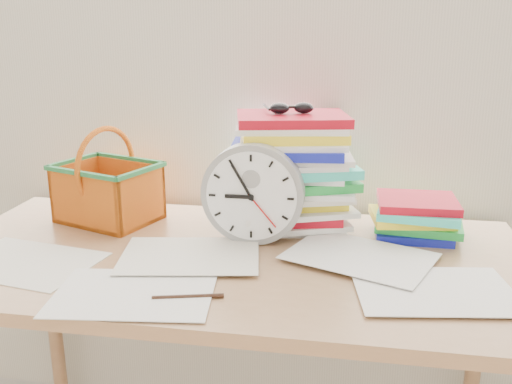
% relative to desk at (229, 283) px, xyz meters
% --- Properties ---
extents(curtain, '(2.40, 0.01, 2.50)m').
position_rel_desk_xyz_m(curtain, '(0.00, 0.38, 0.62)').
color(curtain, silver).
rests_on(curtain, room_shell).
extents(desk, '(1.40, 0.70, 0.75)m').
position_rel_desk_xyz_m(desk, '(0.00, 0.00, 0.00)').
color(desk, '#9F724A').
rests_on(desk, ground).
extents(paper_stack, '(0.37, 0.33, 0.30)m').
position_rel_desk_xyz_m(paper_stack, '(0.12, 0.22, 0.22)').
color(paper_stack, white).
rests_on(paper_stack, desk).
extents(clock, '(0.25, 0.05, 0.25)m').
position_rel_desk_xyz_m(clock, '(0.04, 0.09, 0.20)').
color(clock, gray).
rests_on(clock, desk).
extents(sunglasses, '(0.15, 0.14, 0.03)m').
position_rel_desk_xyz_m(sunglasses, '(0.12, 0.23, 0.39)').
color(sunglasses, black).
rests_on(sunglasses, paper_stack).
extents(book_stack, '(0.25, 0.19, 0.10)m').
position_rel_desk_xyz_m(book_stack, '(0.45, 0.19, 0.13)').
color(book_stack, white).
rests_on(book_stack, desk).
extents(basket, '(0.31, 0.27, 0.25)m').
position_rel_desk_xyz_m(basket, '(-0.38, 0.18, 0.20)').
color(basket, orange).
rests_on(basket, desk).
extents(pen, '(0.14, 0.04, 0.01)m').
position_rel_desk_xyz_m(pen, '(-0.03, -0.24, 0.08)').
color(pen, black).
rests_on(pen, desk).
extents(scattered_papers, '(1.26, 0.42, 0.02)m').
position_rel_desk_xyz_m(scattered_papers, '(0.00, 0.00, 0.08)').
color(scattered_papers, white).
rests_on(scattered_papers, desk).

